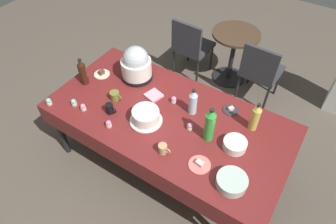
% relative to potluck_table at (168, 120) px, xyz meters
% --- Properties ---
extents(ground, '(9.00, 9.00, 0.00)m').
position_rel_potluck_table_xyz_m(ground, '(0.00, 0.00, -0.69)').
color(ground, brown).
extents(potluck_table, '(2.20, 1.10, 0.75)m').
position_rel_potluck_table_xyz_m(potluck_table, '(0.00, 0.00, 0.00)').
color(potluck_table, maroon).
rests_on(potluck_table, ground).
extents(frosted_layer_cake, '(0.29, 0.29, 0.13)m').
position_rel_potluck_table_xyz_m(frosted_layer_cake, '(-0.13, -0.16, 0.12)').
color(frosted_layer_cake, silver).
rests_on(frosted_layer_cake, potluck_table).
extents(slow_cooker, '(0.31, 0.31, 0.36)m').
position_rel_potluck_table_xyz_m(slow_cooker, '(-0.55, 0.28, 0.22)').
color(slow_cooker, black).
rests_on(slow_cooker, potluck_table).
extents(glass_salad_bowl, '(0.23, 0.23, 0.08)m').
position_rel_potluck_table_xyz_m(glass_salad_bowl, '(0.76, -0.33, 0.10)').
color(glass_salad_bowl, '#B2C6BC').
rests_on(glass_salad_bowl, potluck_table).
extents(ceramic_snack_bowl, '(0.19, 0.19, 0.07)m').
position_rel_potluck_table_xyz_m(ceramic_snack_bowl, '(0.64, -0.00, 0.10)').
color(ceramic_snack_bowl, silver).
rests_on(ceramic_snack_bowl, potluck_table).
extents(dessert_plate_coral, '(0.18, 0.18, 0.04)m').
position_rel_potluck_table_xyz_m(dessert_plate_coral, '(0.49, -0.30, 0.07)').
color(dessert_plate_coral, '#E07266').
rests_on(dessert_plate_coral, potluck_table).
extents(dessert_plate_cream, '(0.16, 0.16, 0.05)m').
position_rel_potluck_table_xyz_m(dessert_plate_cream, '(-0.88, 0.12, 0.07)').
color(dessert_plate_cream, beige).
rests_on(dessert_plate_cream, potluck_table).
extents(dessert_plate_charcoal, '(0.14, 0.14, 0.04)m').
position_rel_potluck_table_xyz_m(dessert_plate_charcoal, '(0.44, 0.36, 0.07)').
color(dessert_plate_charcoal, '#2D2D33').
rests_on(dessert_plate_charcoal, potluck_table).
extents(cupcake_berry, '(0.05, 0.05, 0.07)m').
position_rel_potluck_table_xyz_m(cupcake_berry, '(-0.81, -0.35, 0.09)').
color(cupcake_berry, beige).
rests_on(cupcake_berry, potluck_table).
extents(cupcake_vanilla, '(0.05, 0.05, 0.07)m').
position_rel_potluck_table_xyz_m(cupcake_vanilla, '(-0.05, 0.17, 0.09)').
color(cupcake_vanilla, beige).
rests_on(cupcake_vanilla, potluck_table).
extents(cupcake_rose, '(0.05, 0.05, 0.07)m').
position_rel_potluck_table_xyz_m(cupcake_rose, '(-0.37, -0.38, 0.09)').
color(cupcake_rose, beige).
rests_on(cupcake_rose, potluck_table).
extents(cupcake_lemon, '(0.05, 0.05, 0.07)m').
position_rel_potluck_table_xyz_m(cupcake_lemon, '(-1.01, -0.47, 0.09)').
color(cupcake_lemon, beige).
rests_on(cupcake_lemon, potluck_table).
extents(cupcake_mint, '(0.05, 0.05, 0.07)m').
position_rel_potluck_table_xyz_m(cupcake_mint, '(0.24, -0.03, 0.09)').
color(cupcake_mint, beige).
rests_on(cupcake_mint, potluck_table).
extents(cupcake_cocoa, '(0.05, 0.05, 0.07)m').
position_rel_potluck_table_xyz_m(cupcake_cocoa, '(-0.69, -0.35, 0.09)').
color(cupcake_cocoa, beige).
rests_on(cupcake_cocoa, potluck_table).
extents(soda_bottle_water, '(0.07, 0.07, 0.27)m').
position_rel_potluck_table_xyz_m(soda_bottle_water, '(0.16, 0.16, 0.19)').
color(soda_bottle_water, silver).
rests_on(soda_bottle_water, potluck_table).
extents(soda_bottle_cola, '(0.08, 0.08, 0.29)m').
position_rel_potluck_table_xyz_m(soda_bottle_cola, '(-0.94, -0.07, 0.20)').
color(soda_bottle_cola, '#33190F').
rests_on(soda_bottle_cola, potluck_table).
extents(soda_bottle_lime_soda, '(0.09, 0.09, 0.34)m').
position_rel_potluck_table_xyz_m(soda_bottle_lime_soda, '(0.41, -0.03, 0.22)').
color(soda_bottle_lime_soda, green).
rests_on(soda_bottle_lime_soda, potluck_table).
extents(soda_bottle_ginger_ale, '(0.08, 0.08, 0.29)m').
position_rel_potluck_table_xyz_m(soda_bottle_ginger_ale, '(0.69, 0.28, 0.20)').
color(soda_bottle_ginger_ale, gold).
rests_on(soda_bottle_ginger_ale, potluck_table).
extents(coffee_mug_tan, '(0.11, 0.07, 0.09)m').
position_rel_potluck_table_xyz_m(coffee_mug_tan, '(0.18, -0.35, 0.10)').
color(coffee_mug_tan, tan).
rests_on(coffee_mug_tan, potluck_table).
extents(coffee_mug_black, '(0.11, 0.07, 0.10)m').
position_rel_potluck_table_xyz_m(coffee_mug_black, '(-0.46, -0.25, 0.11)').
color(coffee_mug_black, black).
rests_on(coffee_mug_black, potluck_table).
extents(coffee_mug_olive, '(0.13, 0.09, 0.08)m').
position_rel_potluck_table_xyz_m(coffee_mug_olive, '(-0.54, -0.09, 0.10)').
color(coffee_mug_olive, olive).
rests_on(coffee_mug_olive, potluck_table).
extents(paper_napkin_stack, '(0.17, 0.17, 0.02)m').
position_rel_potluck_table_xyz_m(paper_napkin_stack, '(-0.25, 0.14, 0.07)').
color(paper_napkin_stack, pink).
rests_on(paper_napkin_stack, potluck_table).
extents(maroon_chair_left, '(0.46, 0.46, 0.85)m').
position_rel_potluck_table_xyz_m(maroon_chair_left, '(-0.55, 1.42, -0.20)').
color(maroon_chair_left, '#333338').
rests_on(maroon_chair_left, ground).
extents(maroon_chair_right, '(0.46, 0.46, 0.85)m').
position_rel_potluck_table_xyz_m(maroon_chair_right, '(0.40, 1.42, -0.20)').
color(maroon_chair_right, '#333338').
rests_on(maroon_chair_right, ground).
extents(round_cafe_table, '(0.60, 0.60, 0.72)m').
position_rel_potluck_table_xyz_m(round_cafe_table, '(-0.05, 1.64, -0.19)').
color(round_cafe_table, '#473323').
rests_on(round_cafe_table, ground).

